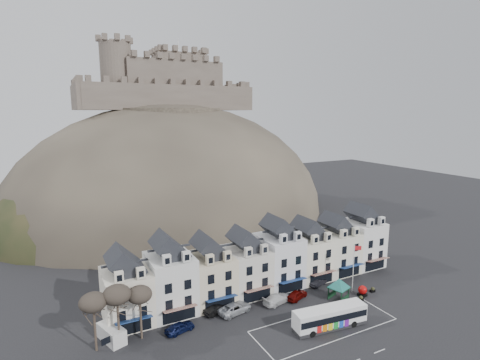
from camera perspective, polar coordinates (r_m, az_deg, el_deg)
name	(u,v)px	position (r m, az deg, el deg)	size (l,w,h in m)	color
ground	(319,333)	(59.36, 11.95, -21.85)	(300.00, 300.00, 0.00)	black
coach_bay_markings	(324,325)	(61.28, 12.71, -20.77)	(22.00, 7.50, 0.01)	silver
townhouse_terrace	(263,260)	(68.62, 3.58, -12.06)	(54.40, 9.35, 11.80)	white
castle_hill	(178,216)	(116.80, -9.49, -5.38)	(100.00, 76.00, 68.00)	#322D27
castle	(164,83)	(119.33, -11.50, 14.33)	(50.20, 22.20, 22.00)	brown
tree_left_far	(93,303)	(54.76, -21.48, -17.01)	(3.61, 3.61, 8.24)	#382A23
tree_left_mid	(117,295)	(54.89, -18.27, -16.34)	(3.78, 3.78, 8.64)	#382A23
tree_left_near	(140,295)	(55.64, -15.05, -16.57)	(3.43, 3.43, 7.84)	#382A23
bus	(330,316)	(60.04, 13.53, -19.55)	(11.60, 3.93, 3.21)	#262628
bus_shelter	(339,283)	(67.58, 14.84, -14.97)	(5.64, 5.64, 3.77)	black
red_buoy	(362,291)	(70.69, 18.16, -15.74)	(1.52, 1.52, 1.87)	black
flagpole	(354,265)	(69.88, 16.99, -12.31)	(1.18, 0.60, 8.85)	silver
white_van	(112,334)	(58.87, -18.98, -21.26)	(3.54, 5.21, 2.19)	silver
planter_west	(361,298)	(69.19, 17.95, -16.79)	(0.94, 0.65, 0.93)	black
planter_east	(373,290)	(72.82, 19.56, -15.47)	(0.93, 0.65, 0.93)	black
car_navy	(180,327)	(58.74, -9.18, -21.27)	(1.78, 4.43, 1.51)	#0A1236
car_black	(217,309)	(62.64, -3.46, -18.99)	(1.59, 4.55, 1.50)	black
car_silver	(235,308)	(62.62, -0.80, -18.94)	(2.62, 5.59, 1.58)	#BABDC3
car_white	(277,299)	(65.60, 5.70, -17.55)	(2.22, 5.45, 1.58)	white
car_maroon	(297,295)	(67.27, 8.64, -16.90)	(1.80, 4.47, 1.52)	#540704
car_charcoal	(318,282)	(72.54, 11.83, -15.00)	(1.37, 3.94, 1.30)	black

